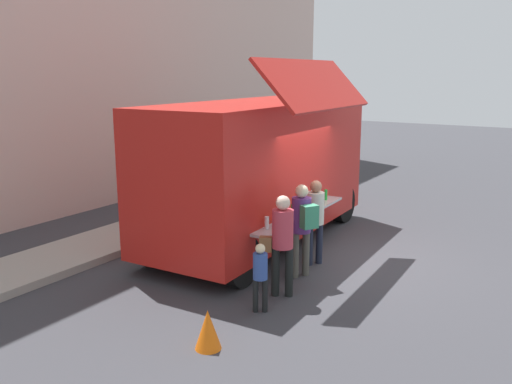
# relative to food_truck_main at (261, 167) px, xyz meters

# --- Properties ---
(ground_plane) EXTENTS (60.00, 60.00, 0.00)m
(ground_plane) POSITION_rel_food_truck_main_xyz_m (-0.10, -1.88, -1.65)
(ground_plane) COLOR #38383D
(curb_strip) EXTENTS (28.00, 1.60, 0.15)m
(curb_strip) POSITION_rel_food_truck_main_xyz_m (-4.00, 2.62, -1.58)
(curb_strip) COLOR #9E998E
(curb_strip) RESTS_ON ground
(food_truck_main) EXTENTS (6.27, 3.28, 3.87)m
(food_truck_main) POSITION_rel_food_truck_main_xyz_m (0.00, 0.00, 0.00)
(food_truck_main) COLOR red
(food_truck_main) RESTS_ON ground
(traffic_cone_orange) EXTENTS (0.36, 0.36, 0.55)m
(traffic_cone_orange) POSITION_rel_food_truck_main_xyz_m (-4.40, -1.90, -1.38)
(traffic_cone_orange) COLOR orange
(traffic_cone_orange) RESTS_ON ground
(trash_bin) EXTENTS (0.60, 0.60, 0.89)m
(trash_bin) POSITION_rel_food_truck_main_xyz_m (3.50, 2.32, -1.21)
(trash_bin) COLOR #2C6139
(trash_bin) RESTS_ON ground
(customer_front_ordering) EXTENTS (0.34, 0.34, 1.65)m
(customer_front_ordering) POSITION_rel_food_truck_main_xyz_m (-0.69, -1.64, -0.67)
(customer_front_ordering) COLOR #1E2336
(customer_front_ordering) RESTS_ON ground
(customer_mid_with_backpack) EXTENTS (0.48, 0.55, 1.70)m
(customer_mid_with_backpack) POSITION_rel_food_truck_main_xyz_m (-1.41, -1.74, -0.61)
(customer_mid_with_backpack) COLOR #4C4A42
(customer_mid_with_backpack) RESTS_ON ground
(customer_rear_waiting) EXTENTS (0.40, 0.55, 1.71)m
(customer_rear_waiting) POSITION_rel_food_truck_main_xyz_m (-2.35, -1.85, -0.64)
(customer_rear_waiting) COLOR black
(customer_rear_waiting) RESTS_ON ground
(child_near_queue) EXTENTS (0.22, 0.22, 1.10)m
(child_near_queue) POSITION_rel_food_truck_main_xyz_m (-3.06, -1.89, -0.99)
(child_near_queue) COLOR black
(child_near_queue) RESTS_ON ground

